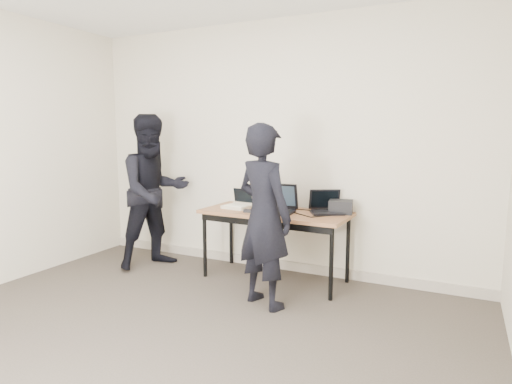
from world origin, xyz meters
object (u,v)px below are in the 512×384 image
Objects in this scene: desk at (275,217)px; person_typist at (264,216)px; equipment_box at (341,207)px; laptop_beige at (238,204)px; laptop_center at (277,206)px; laptop_right at (326,208)px; person_observer at (154,191)px; leather_satchel at (268,195)px.

desk is 0.67m from person_typist.
person_typist reaches higher than desk.
laptop_beige is at bearing -170.83° from equipment_box.
laptop_center is at bearing -160.82° from equipment_box.
desk is 0.53m from laptop_right.
person_typist is at bearing -79.97° from person_observer.
person_observer is (-0.98, -0.17, 0.09)m from laptop_beige.
laptop_center is 0.49m from laptop_right.
leather_satchel is at bearing 127.11° from laptop_center.
laptop_right is at bearing -54.07° from person_observer.
person_observer is at bearing -178.47° from laptop_center.
leather_satchel is at bearing 45.67° from laptop_beige.
leather_satchel is at bearing -45.95° from person_observer.
laptop_beige is at bearing 159.97° from laptop_right.
equipment_box is (0.14, 0.04, 0.01)m from laptop_right.
laptop_center reaches higher than desk.
laptop_center is at bearing 1.63° from laptop_beige.
laptop_right is at bearing 19.31° from desk.
laptop_beige is 0.17× the size of person_observer.
equipment_box is (0.81, -0.04, -0.06)m from leather_satchel.
leather_satchel is at bearing 145.43° from laptop_right.
laptop_right reaches higher than desk.
laptop_center reaches higher than laptop_right.
equipment_box is at bearing 15.33° from laptop_beige.
person_typist is (-0.46, -0.82, 0.01)m from equipment_box.
person_typist is (-0.32, -0.78, 0.03)m from laptop_right.
laptop_center is at bearing -55.87° from person_typist.
equipment_box is at bearing 19.24° from desk.
person_observer is (-1.23, -0.38, 0.01)m from leather_satchel.
laptop_right is 0.26× the size of person_typist.
laptop_center is 0.63m from equipment_box.
equipment_box is (0.60, 0.21, 0.00)m from laptop_center.
leather_satchel is 0.93m from person_typist.
laptop_beige is 0.46m from laptop_center.
person_typist reaches higher than laptop_center.
desk is 0.44m from laptop_beige.
person_typist reaches higher than equipment_box.
leather_satchel reaches higher than desk.
laptop_center reaches higher than laptop_beige.
leather_satchel is 1.66× the size of equipment_box.
laptop_right is at bearing -12.61° from leather_satchel.
person_typist is at bearing -41.13° from laptop_beige.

